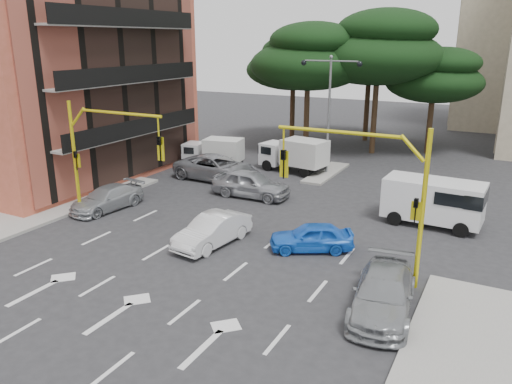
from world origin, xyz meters
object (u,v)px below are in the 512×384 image
signal_mast_left (99,146)px  car_blue_compact (311,237)px  car_silver_cross_a (217,168)px  street_lamp_center (330,94)px  car_silver_cross_b (251,184)px  box_truck_a (213,153)px  car_white_hatch (213,230)px  car_silver_parked (383,294)px  box_truck_b (294,155)px  van_white (433,202)px  signal_mast_right (374,181)px  car_silver_wagon (107,198)px

signal_mast_left → car_blue_compact: (10.68, 1.39, -3.26)m
car_silver_cross_a → street_lamp_center: bearing=-48.5°
car_silver_cross_b → box_truck_a: (-5.76, 5.00, 0.27)m
car_white_hatch → car_blue_compact: size_ratio=1.14×
signal_mast_left → car_silver_cross_b: bearing=56.3°
car_silver_cross_b → car_silver_parked: (10.09, -9.36, -0.09)m
car_blue_compact → car_silver_cross_a: bearing=-157.3°
car_silver_cross_a → car_silver_parked: car_silver_cross_a is taller
street_lamp_center → car_white_hatch: size_ratio=1.87×
car_silver_cross_b → box_truck_b: box_truck_b is taller
car_silver_cross_a → van_white: size_ratio=1.24×
signal_mast_right → signal_mast_left: size_ratio=1.00×
signal_mast_right → street_lamp_center: bearing=115.9°
street_lamp_center → box_truck_a: size_ratio=1.79×
street_lamp_center → car_silver_wagon: (-8.00, -12.64, -4.80)m
car_silver_cross_a → car_silver_parked: bearing=-127.5°
signal_mast_left → car_silver_cross_a: 9.79m
car_silver_cross_b → van_white: 10.16m
signal_mast_right → car_white_hatch: size_ratio=1.44×
car_silver_wagon → car_blue_compact: bearing=6.6°
signal_mast_left → car_silver_wagon: 3.73m
car_silver_wagon → car_silver_cross_a: car_silver_cross_a is taller
street_lamp_center → box_truck_a: 9.24m
car_silver_wagon → car_silver_cross_a: 8.16m
signal_mast_left → car_silver_wagon: size_ratio=1.39×
street_lamp_center → box_truck_a: (-7.89, -2.00, -4.36)m
signal_mast_right → box_truck_b: size_ratio=1.25×
car_white_hatch → signal_mast_right: bearing=8.4°
signal_mast_left → car_silver_wagon: bearing=131.0°
signal_mast_left → car_silver_cross_b: (4.67, 7.01, -3.09)m
signal_mast_right → signal_mast_left: 13.61m
car_silver_wagon → car_silver_parked: 16.39m
car_white_hatch → box_truck_b: (-1.97, 13.60, 0.49)m
street_lamp_center → car_white_hatch: 14.88m
car_silver_cross_a → car_silver_parked: (13.83, -11.61, -0.11)m
car_silver_wagon → car_silver_parked: size_ratio=0.90×
signal_mast_right → van_white: bearing=80.3°
car_white_hatch → car_silver_wagon: bearing=176.8°
box_truck_a → box_truck_b: size_ratio=0.90×
signal_mast_left → car_silver_parked: size_ratio=1.25×
street_lamp_center → box_truck_a: bearing=-165.8°
car_white_hatch → car_silver_cross_b: 7.34m
street_lamp_center → car_silver_cross_a: street_lamp_center is taller
car_silver_parked → box_truck_b: bearing=115.1°
car_blue_compact → street_lamp_center: bearing=168.6°
street_lamp_center → signal_mast_left: bearing=-115.9°
signal_mast_right → car_white_hatch: bearing=-179.2°
car_silver_wagon → box_truck_a: box_truck_a is taller
car_silver_parked → car_silver_cross_a: bearing=132.3°
signal_mast_left → car_silver_wagon: (-1.20, 1.37, -3.26)m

